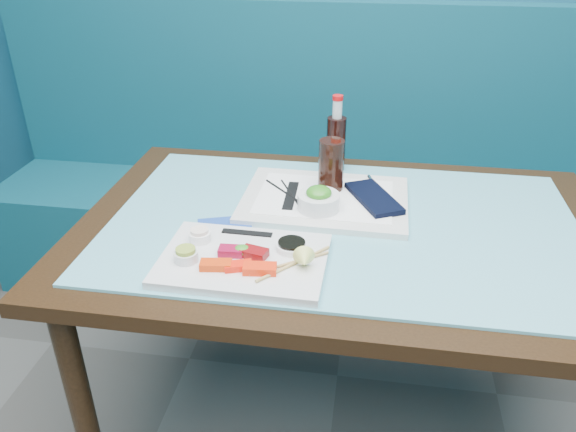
# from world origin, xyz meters

# --- Properties ---
(booth_bench) EXTENTS (3.00, 0.56, 1.17)m
(booth_bench) POSITION_xyz_m (0.00, 2.29, 0.37)
(booth_bench) COLOR #0D4755
(booth_bench) RESTS_ON ground
(dining_table) EXTENTS (1.40, 0.90, 0.75)m
(dining_table) POSITION_xyz_m (0.00, 1.45, 0.67)
(dining_table) COLOR black
(dining_table) RESTS_ON ground
(glass_top) EXTENTS (1.22, 0.76, 0.01)m
(glass_top) POSITION_xyz_m (0.00, 1.45, 0.75)
(glass_top) COLOR #60B1C0
(glass_top) RESTS_ON dining_table
(sashimi_plate) EXTENTS (0.39, 0.28, 0.02)m
(sashimi_plate) POSITION_xyz_m (-0.21, 1.22, 0.77)
(sashimi_plate) COLOR silver
(sashimi_plate) RESTS_ON glass_top
(salmon_left) EXTENTS (0.07, 0.04, 0.02)m
(salmon_left) POSITION_xyz_m (-0.26, 1.16, 0.79)
(salmon_left) COLOR red
(salmon_left) RESTS_ON sashimi_plate
(salmon_mid) EXTENTS (0.07, 0.05, 0.02)m
(salmon_mid) POSITION_xyz_m (-0.21, 1.17, 0.79)
(salmon_mid) COLOR #FF1F0A
(salmon_mid) RESTS_ON sashimi_plate
(salmon_right) EXTENTS (0.08, 0.04, 0.02)m
(salmon_right) POSITION_xyz_m (-0.16, 1.16, 0.79)
(salmon_right) COLOR #FE2C0A
(salmon_right) RESTS_ON sashimi_plate
(tuna_left) EXTENTS (0.06, 0.04, 0.02)m
(tuna_left) POSITION_xyz_m (-0.24, 1.22, 0.79)
(tuna_left) COLOR maroon
(tuna_left) RESTS_ON sashimi_plate
(tuna_right) EXTENTS (0.07, 0.05, 0.02)m
(tuna_right) POSITION_xyz_m (-0.19, 1.22, 0.79)
(tuna_right) COLOR maroon
(tuna_right) RESTS_ON sashimi_plate
(seaweed_garnish) EXTENTS (0.04, 0.04, 0.02)m
(seaweed_garnish) POSITION_xyz_m (-0.22, 1.23, 0.79)
(seaweed_garnish) COLOR #368F21
(seaweed_garnish) RESTS_ON sashimi_plate
(ramekin_wasabi) EXTENTS (0.07, 0.07, 0.02)m
(ramekin_wasabi) POSITION_xyz_m (-0.34, 1.18, 0.79)
(ramekin_wasabi) COLOR silver
(ramekin_wasabi) RESTS_ON sashimi_plate
(wasabi_fill) EXTENTS (0.05, 0.05, 0.01)m
(wasabi_fill) POSITION_xyz_m (-0.34, 1.18, 0.81)
(wasabi_fill) COLOR #89A234
(wasabi_fill) RESTS_ON ramekin_wasabi
(ramekin_ginger) EXTENTS (0.07, 0.07, 0.02)m
(ramekin_ginger) POSITION_xyz_m (-0.33, 1.27, 0.79)
(ramekin_ginger) COLOR white
(ramekin_ginger) RESTS_ON sashimi_plate
(ginger_fill) EXTENTS (0.06, 0.06, 0.01)m
(ginger_fill) POSITION_xyz_m (-0.33, 1.27, 0.80)
(ginger_fill) COLOR #F5DCC9
(ginger_fill) RESTS_ON ramekin_ginger
(soy_dish) EXTENTS (0.08, 0.08, 0.01)m
(soy_dish) POSITION_xyz_m (-0.11, 1.27, 0.79)
(soy_dish) COLOR white
(soy_dish) RESTS_ON sashimi_plate
(soy_fill) EXTENTS (0.08, 0.08, 0.01)m
(soy_fill) POSITION_xyz_m (-0.11, 1.27, 0.80)
(soy_fill) COLOR black
(soy_fill) RESTS_ON soy_dish
(lemon_wedge) EXTENTS (0.06, 0.05, 0.05)m
(lemon_wedge) POSITION_xyz_m (-0.07, 1.19, 0.80)
(lemon_wedge) COLOR #DEE36B
(lemon_wedge) RESTS_ON sashimi_plate
(chopstick_sleeve) EXTENTS (0.13, 0.02, 0.00)m
(chopstick_sleeve) POSITION_xyz_m (-0.23, 1.32, 0.78)
(chopstick_sleeve) COLOR black
(chopstick_sleeve) RESTS_ON sashimi_plate
(wooden_chopstick_a) EXTENTS (0.17, 0.12, 0.01)m
(wooden_chopstick_a) POSITION_xyz_m (-0.10, 1.20, 0.78)
(wooden_chopstick_a) COLOR tan
(wooden_chopstick_a) RESTS_ON sashimi_plate
(wooden_chopstick_b) EXTENTS (0.15, 0.17, 0.01)m
(wooden_chopstick_b) POSITION_xyz_m (-0.09, 1.20, 0.78)
(wooden_chopstick_b) COLOR tan
(wooden_chopstick_b) RESTS_ON sashimi_plate
(serving_tray) EXTENTS (0.46, 0.35, 0.02)m
(serving_tray) POSITION_xyz_m (-0.06, 1.55, 0.77)
(serving_tray) COLOR silver
(serving_tray) RESTS_ON glass_top
(paper_placemat) EXTENTS (0.38, 0.27, 0.00)m
(paper_placemat) POSITION_xyz_m (-0.06, 1.55, 0.78)
(paper_placemat) COLOR white
(paper_placemat) RESTS_ON serving_tray
(seaweed_bowl) EXTENTS (0.14, 0.14, 0.05)m
(seaweed_bowl) POSITION_xyz_m (-0.07, 1.48, 0.80)
(seaweed_bowl) COLOR white
(seaweed_bowl) RESTS_ON serving_tray
(seaweed_salad) EXTENTS (0.08, 0.08, 0.03)m
(seaweed_salad) POSITION_xyz_m (-0.07, 1.48, 0.83)
(seaweed_salad) COLOR #30831E
(seaweed_salad) RESTS_ON seaweed_bowl
(cola_glass) EXTENTS (0.08, 0.08, 0.15)m
(cola_glass) POSITION_xyz_m (-0.05, 1.61, 0.85)
(cola_glass) COLOR black
(cola_glass) RESTS_ON serving_tray
(navy_pouch) EXTENTS (0.17, 0.22, 0.02)m
(navy_pouch) POSITION_xyz_m (0.08, 1.55, 0.78)
(navy_pouch) COLOR black
(navy_pouch) RESTS_ON serving_tray
(fork) EXTENTS (0.03, 0.09, 0.01)m
(fork) POSITION_xyz_m (0.07, 1.66, 0.78)
(fork) COLOR white
(fork) RESTS_ON serving_tray
(black_chopstick_a) EXTENTS (0.17, 0.18, 0.01)m
(black_chopstick_a) POSITION_xyz_m (-0.16, 1.54, 0.78)
(black_chopstick_a) COLOR black
(black_chopstick_a) RESTS_ON serving_tray
(black_chopstick_b) EXTENTS (0.10, 0.19, 0.01)m
(black_chopstick_b) POSITION_xyz_m (-0.15, 1.54, 0.78)
(black_chopstick_b) COLOR black
(black_chopstick_b) RESTS_ON serving_tray
(tray_sleeve) EXTENTS (0.04, 0.17, 0.00)m
(tray_sleeve) POSITION_xyz_m (-0.15, 1.54, 0.78)
(tray_sleeve) COLOR black
(tray_sleeve) RESTS_ON serving_tray
(cola_bottle_body) EXTENTS (0.08, 0.08, 0.17)m
(cola_bottle_body) POSITION_xyz_m (-0.05, 1.79, 0.84)
(cola_bottle_body) COLOR black
(cola_bottle_body) RESTS_ON glass_top
(cola_bottle_neck) EXTENTS (0.04, 0.04, 0.06)m
(cola_bottle_neck) POSITION_xyz_m (-0.05, 1.79, 0.95)
(cola_bottle_neck) COLOR silver
(cola_bottle_neck) RESTS_ON cola_bottle_body
(cola_bottle_cap) EXTENTS (0.04, 0.04, 0.01)m
(cola_bottle_cap) POSITION_xyz_m (-0.05, 1.79, 0.99)
(cola_bottle_cap) COLOR red
(cola_bottle_cap) RESTS_ON cola_bottle_neck
(blue_napkin) EXTENTS (0.17, 0.17, 0.01)m
(blue_napkin) POSITION_xyz_m (-0.29, 1.36, 0.76)
(blue_napkin) COLOR #1B4095
(blue_napkin) RESTS_ON glass_top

